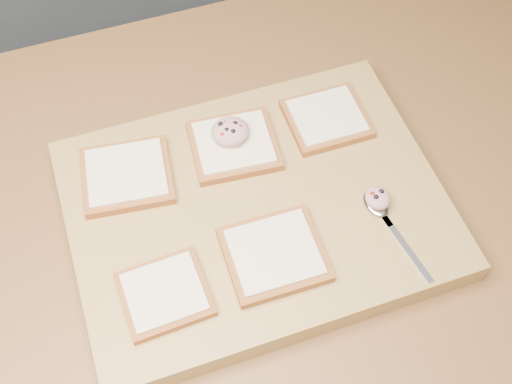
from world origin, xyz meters
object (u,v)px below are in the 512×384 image
Objects in this scene: tuna_salad_dollop at (230,131)px; bread_far_center at (234,145)px; spoon at (380,210)px; cutting_board at (256,209)px.

bread_far_center is at bearing -79.54° from tuna_salad_dollop.
tuna_salad_dollop is 0.35× the size of spoon.
cutting_board is 0.17m from spoon.
spoon is (0.16, -0.18, -0.03)m from tuna_salad_dollop.
bread_far_center is (-0.00, 0.10, 0.03)m from cutting_board.
tuna_salad_dollop is (-0.00, 0.01, 0.02)m from bread_far_center.
tuna_salad_dollop is at bearing 91.30° from cutting_board.
spoon reaches higher than cutting_board.
spoon is at bearing -24.58° from cutting_board.
bread_far_center is at bearing 90.39° from cutting_board.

